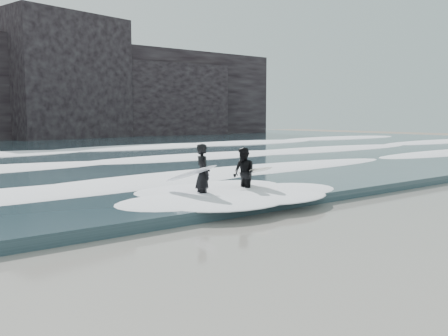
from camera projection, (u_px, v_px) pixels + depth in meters
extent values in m
plane|color=#816C59|center=(393.00, 227.00, 11.34)|extent=(120.00, 120.00, 0.00)
cube|color=#253941|center=(16.00, 151.00, 33.92)|extent=(90.00, 52.00, 0.30)
ellipsoid|color=white|center=(177.00, 174.00, 18.31)|extent=(60.00, 3.20, 0.20)
ellipsoid|color=white|center=(97.00, 160.00, 23.76)|extent=(60.00, 4.00, 0.24)
ellipsoid|color=white|center=(35.00, 149.00, 30.77)|extent=(60.00, 4.80, 0.30)
imported|color=black|center=(203.00, 174.00, 14.19)|extent=(0.58, 0.73, 1.75)
ellipsoid|color=white|center=(190.00, 174.00, 13.98)|extent=(0.89, 2.06, 0.71)
imported|color=black|center=(244.00, 173.00, 15.11)|extent=(0.68, 0.83, 1.57)
ellipsoid|color=silver|center=(254.00, 171.00, 15.36)|extent=(1.02, 2.10, 0.48)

